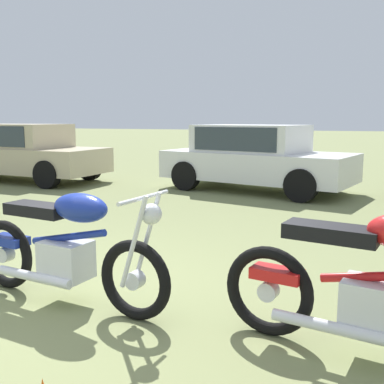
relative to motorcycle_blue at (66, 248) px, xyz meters
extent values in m
plane|color=olive|center=(-0.14, -0.08, -0.49)|extent=(120.00, 120.00, 0.00)
torus|color=black|center=(0.70, -0.07, -0.17)|extent=(0.65, 0.15, 0.64)
torus|color=black|center=(-0.75, 0.08, -0.17)|extent=(0.65, 0.15, 0.64)
cylinder|color=silver|center=(0.70, -0.07, -0.17)|extent=(0.15, 0.11, 0.14)
cylinder|color=silver|center=(-0.75, 0.08, -0.17)|extent=(0.15, 0.11, 0.14)
cylinder|color=silver|center=(0.77, 0.02, 0.16)|extent=(0.27, 0.06, 0.73)
cylinder|color=silver|center=(0.75, -0.16, 0.16)|extent=(0.27, 0.06, 0.73)
cube|color=silver|center=(0.00, 0.00, -0.11)|extent=(0.43, 0.34, 0.32)
cylinder|color=navy|center=(0.03, 0.00, 0.09)|extent=(0.80, 0.14, 0.22)
ellipsoid|color=navy|center=(0.17, -0.01, 0.36)|extent=(0.54, 0.31, 0.24)
cube|color=black|center=(-0.30, 0.04, 0.30)|extent=(0.62, 0.30, 0.10)
cube|color=navy|center=(-0.69, 0.07, -0.03)|extent=(0.38, 0.22, 0.08)
cylinder|color=silver|center=(0.80, -0.08, 0.49)|extent=(0.10, 0.64, 0.03)
sphere|color=silver|center=(0.86, -0.08, 0.37)|extent=(0.18, 0.18, 0.16)
cylinder|color=silver|center=(-0.24, -0.13, -0.25)|extent=(0.80, 0.16, 0.08)
torus|color=black|center=(1.72, 0.07, -0.15)|extent=(0.67, 0.19, 0.66)
cylinder|color=silver|center=(1.72, 0.07, -0.15)|extent=(0.15, 0.12, 0.14)
cube|color=silver|center=(2.43, -0.04, -0.11)|extent=(0.44, 0.36, 0.32)
cylinder|color=red|center=(2.46, -0.04, 0.09)|extent=(0.77, 0.18, 0.22)
cube|color=black|center=(2.13, 0.01, 0.33)|extent=(0.63, 0.33, 0.10)
cube|color=red|center=(1.78, 0.06, -0.01)|extent=(0.38, 0.23, 0.08)
cylinder|color=silver|center=(2.19, -0.16, -0.25)|extent=(0.80, 0.20, 0.08)
cube|color=#BCAD8C|center=(-6.04, 5.99, 0.06)|extent=(4.59, 1.83, 0.60)
cube|color=#BCAD8C|center=(-6.44, 6.00, 0.64)|extent=(3.22, 1.62, 0.60)
cube|color=#2D3842|center=(-6.44, 6.00, 0.66)|extent=(2.75, 1.64, 0.48)
cylinder|color=black|center=(-4.45, 6.74, -0.17)|extent=(0.65, 0.24, 0.64)
cylinder|color=black|center=(-4.49, 5.15, -0.17)|extent=(0.65, 0.24, 0.64)
cube|color=silver|center=(-0.04, 6.65, 0.06)|extent=(4.32, 2.55, 0.60)
cube|color=silver|center=(-0.18, 6.68, 0.64)|extent=(2.50, 2.00, 0.60)
cube|color=#2D3842|center=(-0.18, 6.68, 0.66)|extent=(2.19, 1.97, 0.48)
cylinder|color=black|center=(1.43, 7.17, -0.17)|extent=(0.67, 0.35, 0.64)
cylinder|color=black|center=(1.09, 5.58, -0.17)|extent=(0.67, 0.35, 0.64)
cylinder|color=black|center=(-1.16, 7.72, -0.17)|extent=(0.67, 0.35, 0.64)
cylinder|color=black|center=(-1.50, 6.13, -0.17)|extent=(0.67, 0.35, 0.64)
camera|label=1|loc=(2.38, -3.02, 1.07)|focal=42.52mm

